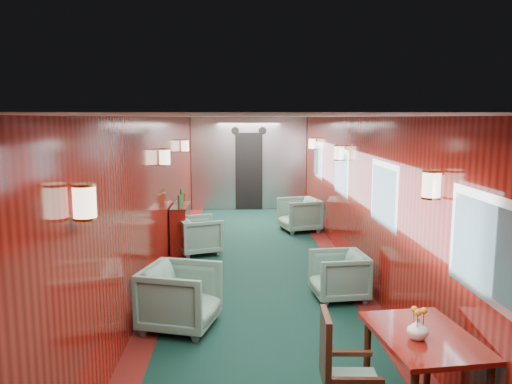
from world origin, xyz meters
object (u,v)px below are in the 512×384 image
armchair_right_near (339,276)px  armchair_right_far (299,215)px  armchair_left_near (181,297)px  armchair_left_far (199,235)px  side_chair (340,370)px  credenza (181,227)px  dining_table (423,349)px

armchair_right_near → armchair_right_far: armchair_right_far is taller
armchair_left_near → armchair_right_far: (1.97, 4.84, -0.01)m
armchair_left_far → armchair_right_far: 2.60m
armchair_left_near → armchair_left_far: size_ratio=1.11×
side_chair → armchair_left_far: bearing=108.5°
armchair_right_far → credenza: bearing=-73.6°
dining_table → armchair_right_near: bearing=85.4°
credenza → armchair_left_near: credenza is taller
credenza → armchair_right_near: credenza is taller
armchair_right_near → credenza: bearing=-142.7°
dining_table → armchair_right_near: size_ratio=1.54×
armchair_left_near → armchair_right_near: (1.99, 0.85, -0.05)m
armchair_left_far → armchair_right_far: armchair_right_far is taller
armchair_left_near → armchair_left_far: (-0.02, 3.17, -0.04)m
credenza → armchair_right_near: (2.36, -2.55, -0.12)m
side_chair → armchair_right_far: 6.87m
side_chair → armchair_right_far: size_ratio=1.24×
credenza → armchair_left_far: credenza is taller
armchair_right_far → side_chair: bearing=-19.9°
armchair_right_far → armchair_right_near: bearing=-14.9°
dining_table → armchair_left_near: 2.82m
side_chair → armchair_left_near: size_ratio=1.20×
credenza → armchair_left_near: bearing=-83.8°
side_chair → credenza: (-1.78, 5.40, -0.09)m
armchair_right_far → armchair_left_far: bearing=-65.2°
credenza → armchair_right_far: bearing=31.6°
armchair_left_far → armchair_right_far: (1.99, 1.67, 0.02)m
credenza → armchair_left_far: 0.43m
armchair_left_near → credenza: bearing=21.6°
armchair_left_far → credenza: bearing=36.1°
armchair_left_near → armchair_right_near: bearing=-51.3°
armchair_left_far → dining_table: bearing=-177.5°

